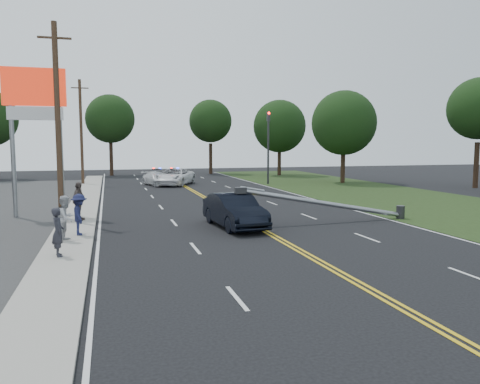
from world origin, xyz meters
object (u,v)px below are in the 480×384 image
object	(u,v)px
crashed_sedan	(234,210)
emergency_a	(175,177)
utility_pole_far	(81,132)
bystander_c	(79,214)
traffic_signal	(268,141)
utility_pole_mid	(58,122)
pylon_sign	(35,106)
bystander_d	(79,201)
bystander_a	(58,232)
bystander_b	(66,218)
emergency_b	(157,179)
fallen_streetlight	(334,204)

from	to	relation	value
crashed_sedan	emergency_a	size ratio (longest dim) A/B	0.85
utility_pole_far	crashed_sedan	bearing A→B (deg)	-72.66
bystander_c	utility_pole_far	bearing A→B (deg)	-2.22
traffic_signal	utility_pole_mid	world-z (taller)	utility_pole_mid
traffic_signal	utility_pole_far	xyz separation A→B (m)	(-17.50, 4.00, 0.88)
pylon_sign	bystander_d	size ratio (longest dim) A/B	4.11
bystander_a	bystander_b	size ratio (longest dim) A/B	0.94
utility_pole_mid	bystander_d	bearing A→B (deg)	-37.99
traffic_signal	bystander_b	bearing A→B (deg)	-125.40
utility_pole_mid	emergency_a	world-z (taller)	utility_pole_mid
bystander_b	bystander_d	xyz separation A→B (m)	(0.21, 4.97, 0.07)
bystander_c	emergency_b	bearing A→B (deg)	-17.97
bystander_a	bystander_b	xyz separation A→B (m)	(0.04, 2.71, 0.06)
utility_pole_mid	crashed_sedan	world-z (taller)	utility_pole_mid
fallen_streetlight	utility_pole_far	bearing A→B (deg)	117.24
crashed_sedan	emergency_a	xyz separation A→B (m)	(0.36, 23.36, -0.00)
traffic_signal	bystander_a	xyz separation A→B (m)	(-16.86, -26.38, -3.24)
bystander_b	utility_pole_mid	bearing A→B (deg)	31.43
fallen_streetlight	bystander_c	size ratio (longest dim) A/B	5.31
utility_pole_far	bystander_c	xyz separation A→B (m)	(1.14, -26.62, -4.08)
utility_pole_far	bystander_d	bearing A→B (deg)	-87.74
bystander_d	bystander_a	bearing A→B (deg)	-160.88
crashed_sedan	emergency_b	xyz separation A→B (m)	(-1.31, 23.44, -0.18)
emergency_b	bystander_c	distance (m)	24.69
fallen_streetlight	utility_pole_mid	bearing A→B (deg)	163.36
emergency_a	emergency_b	size ratio (longest dim) A/B	1.34
traffic_signal	bystander_d	bearing A→B (deg)	-131.61
traffic_signal	bystander_d	size ratio (longest dim) A/B	3.62
utility_pole_mid	bystander_c	distance (m)	6.27
bystander_b	traffic_signal	bearing A→B (deg)	-10.82
pylon_sign	crashed_sedan	xyz separation A→B (m)	(9.43, -6.03, -5.18)
bystander_c	emergency_a	bearing A→B (deg)	-21.74
emergency_a	bystander_a	world-z (taller)	bystander_a
pylon_sign	emergency_a	bearing A→B (deg)	60.53
traffic_signal	emergency_b	size ratio (longest dim) A/B	1.62
traffic_signal	utility_pole_far	bearing A→B (deg)	167.11
pylon_sign	bystander_b	size ratio (longest dim) A/B	4.41
emergency_b	bystander_a	bearing A→B (deg)	-119.81
emergency_a	utility_pole_far	bearing A→B (deg)	-171.58
traffic_signal	utility_pole_far	distance (m)	17.97
crashed_sedan	bystander_c	size ratio (longest dim) A/B	2.80
emergency_a	emergency_b	xyz separation A→B (m)	(-1.67, 0.07, -0.18)
bystander_b	emergency_a	bearing A→B (deg)	7.23
bystander_a	bystander_d	world-z (taller)	bystander_d
crashed_sedan	bystander_b	world-z (taller)	bystander_b
fallen_streetlight	bystander_b	world-z (taller)	bystander_b
emergency_b	bystander_d	world-z (taller)	bystander_d
pylon_sign	fallen_streetlight	xyz separation A→B (m)	(14.69, -6.00, -5.08)
emergency_a	bystander_b	distance (m)	26.19
crashed_sedan	bystander_a	bearing A→B (deg)	-155.45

